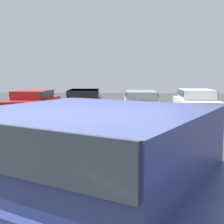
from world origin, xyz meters
TOP-DOWN VIEW (x-y plane):
  - stall_stripe_a at (-6.41, 13.30)m, footprint 0.12×4.04m
  - stall_stripe_b at (-3.46, 13.30)m, footprint 0.12×4.04m
  - stall_stripe_c at (-0.51, 13.30)m, footprint 0.12×4.04m
  - stall_stripe_d at (2.44, 13.30)m, footprint 0.12×4.04m
  - pickup_truck at (0.59, -0.47)m, footprint 5.79×4.27m
  - parked_sedan_a at (-4.84, 13.20)m, footprint 1.96×4.50m
  - parked_sedan_b at (-2.05, 13.14)m, footprint 2.18×4.62m
  - parked_sedan_c at (0.95, 13.53)m, footprint 1.95×4.65m
  - parked_sedan_d at (3.80, 13.33)m, footprint 1.87×4.34m

SIDE VIEW (x-z plane):
  - stall_stripe_a at x=-6.41m, z-range 0.00..0.01m
  - stall_stripe_b at x=-3.46m, z-range 0.00..0.01m
  - stall_stripe_c at x=-0.51m, z-range 0.00..0.01m
  - stall_stripe_d at x=2.44m, z-range 0.00..0.01m
  - parked_sedan_c at x=0.95m, z-range 0.04..1.19m
  - parked_sedan_a at x=-4.84m, z-range 0.04..1.23m
  - parked_sedan_b at x=-2.05m, z-range 0.05..1.29m
  - parked_sedan_d at x=3.80m, z-range 0.04..1.30m
  - pickup_truck at x=0.59m, z-range 0.00..1.79m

